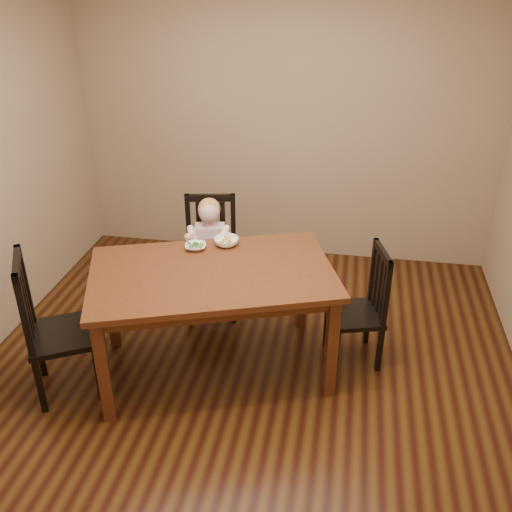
% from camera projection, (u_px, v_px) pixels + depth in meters
% --- Properties ---
extents(room, '(4.01, 4.01, 2.71)m').
position_uv_depth(room, '(245.00, 204.00, 3.61)').
color(room, '#46290E').
rests_on(room, ground).
extents(dining_table, '(1.90, 1.50, 0.83)m').
position_uv_depth(dining_table, '(212.00, 283.00, 3.95)').
color(dining_table, '#452410').
rests_on(dining_table, room).
extents(chair_child, '(0.51, 0.49, 1.01)m').
position_uv_depth(chair_child, '(211.00, 258.00, 4.80)').
color(chair_child, black).
rests_on(chair_child, room).
extents(chair_left, '(0.61, 0.62, 1.07)m').
position_uv_depth(chair_left, '(53.00, 329.00, 3.85)').
color(chair_left, black).
rests_on(chair_left, room).
extents(chair_right, '(0.47, 0.48, 0.92)m').
position_uv_depth(chair_right, '(361.00, 308.00, 4.20)').
color(chair_right, black).
rests_on(chair_right, room).
extents(toddler, '(0.39, 0.45, 0.54)m').
position_uv_depth(toddler, '(210.00, 246.00, 4.69)').
color(toddler, white).
rests_on(toddler, chair_child).
extents(bowl_peas, '(0.18, 0.18, 0.04)m').
position_uv_depth(bowl_peas, '(196.00, 247.00, 4.18)').
color(bowl_peas, white).
rests_on(bowl_peas, dining_table).
extents(bowl_veg, '(0.23, 0.23, 0.06)m').
position_uv_depth(bowl_veg, '(226.00, 242.00, 4.23)').
color(bowl_veg, white).
rests_on(bowl_veg, dining_table).
extents(fork, '(0.09, 0.08, 0.04)m').
position_uv_depth(fork, '(190.00, 245.00, 4.15)').
color(fork, silver).
rests_on(fork, bowl_peas).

